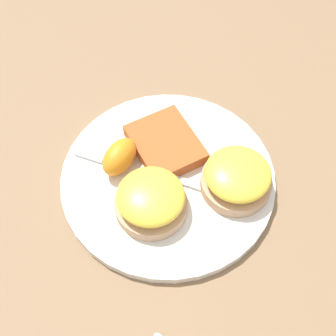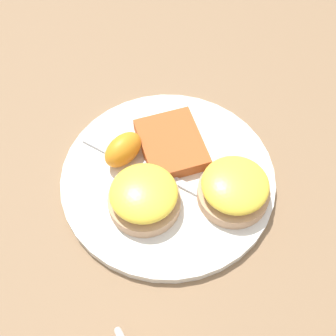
{
  "view_description": "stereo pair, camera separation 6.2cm",
  "coord_description": "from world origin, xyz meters",
  "px_view_note": "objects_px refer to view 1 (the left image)",
  "views": [
    {
      "loc": [
        -0.27,
        0.2,
        0.56
      ],
      "look_at": [
        0.0,
        0.0,
        0.03
      ],
      "focal_mm": 50.0,
      "sensor_mm": 36.0,
      "label": 1
    },
    {
      "loc": [
        -0.3,
        0.15,
        0.56
      ],
      "look_at": [
        0.0,
        0.0,
        0.03
      ],
      "focal_mm": 50.0,
      "sensor_mm": 36.0,
      "label": 2
    }
  ],
  "objects_px": {
    "sandwich_benedict_right": "(237,178)",
    "orange_wedge": "(120,157)",
    "fork": "(135,166)",
    "hashbrown_patty": "(165,144)",
    "sandwich_benedict_left": "(151,200)"
  },
  "relations": [
    {
      "from": "fork",
      "to": "sandwich_benedict_left",
      "type": "bearing_deg",
      "value": 163.0
    },
    {
      "from": "sandwich_benedict_left",
      "to": "hashbrown_patty",
      "type": "xyz_separation_m",
      "value": [
        0.07,
        -0.07,
        -0.01
      ]
    },
    {
      "from": "sandwich_benedict_left",
      "to": "sandwich_benedict_right",
      "type": "xyz_separation_m",
      "value": [
        -0.04,
        -0.11,
        0.0
      ]
    },
    {
      "from": "hashbrown_patty",
      "to": "orange_wedge",
      "type": "xyz_separation_m",
      "value": [
        0.01,
        0.07,
        0.01
      ]
    },
    {
      "from": "sandwich_benedict_left",
      "to": "hashbrown_patty",
      "type": "bearing_deg",
      "value": -47.76
    },
    {
      "from": "hashbrown_patty",
      "to": "fork",
      "type": "height_order",
      "value": "hashbrown_patty"
    },
    {
      "from": "sandwich_benedict_left",
      "to": "orange_wedge",
      "type": "distance_m",
      "value": 0.08
    },
    {
      "from": "sandwich_benedict_right",
      "to": "fork",
      "type": "bearing_deg",
      "value": 40.17
    },
    {
      "from": "hashbrown_patty",
      "to": "fork",
      "type": "bearing_deg",
      "value": 90.72
    },
    {
      "from": "sandwich_benedict_right",
      "to": "orange_wedge",
      "type": "height_order",
      "value": "sandwich_benedict_right"
    },
    {
      "from": "sandwich_benedict_left",
      "to": "sandwich_benedict_right",
      "type": "relative_size",
      "value": 1.0
    },
    {
      "from": "fork",
      "to": "sandwich_benedict_right",
      "type": "bearing_deg",
      "value": -139.83
    },
    {
      "from": "sandwich_benedict_left",
      "to": "fork",
      "type": "relative_size",
      "value": 0.52
    },
    {
      "from": "fork",
      "to": "hashbrown_patty",
      "type": "bearing_deg",
      "value": -89.28
    },
    {
      "from": "orange_wedge",
      "to": "fork",
      "type": "xyz_separation_m",
      "value": [
        -0.01,
        -0.01,
        -0.02
      ]
    }
  ]
}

